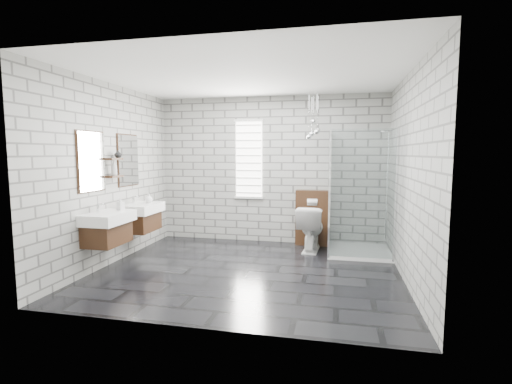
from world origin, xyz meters
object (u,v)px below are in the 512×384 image
(vanity_left, at_px, (105,219))
(cistern_panel, at_px, (312,218))
(vanity_right, at_px, (140,209))
(shower_enclosure, at_px, (354,224))
(toilet, at_px, (311,228))

(vanity_left, relative_size, cistern_panel, 1.57)
(vanity_right, bearing_deg, cistern_panel, 25.04)
(cistern_panel, relative_size, shower_enclosure, 0.49)
(vanity_right, bearing_deg, vanity_left, -90.00)
(cistern_panel, bearing_deg, shower_enclosure, -36.41)
(vanity_left, xyz_separation_m, toilet, (2.71, 1.80, -0.37))
(shower_enclosure, distance_m, toilet, 0.72)
(cistern_panel, bearing_deg, vanity_right, -154.96)
(vanity_right, xyz_separation_m, toilet, (2.71, 0.88, -0.37))
(vanity_left, bearing_deg, vanity_right, 90.00)
(shower_enclosure, bearing_deg, vanity_left, -153.90)
(vanity_right, distance_m, shower_enclosure, 3.50)
(toilet, bearing_deg, shower_enclosure, 173.67)
(vanity_left, bearing_deg, toilet, 33.59)
(shower_enclosure, relative_size, toilet, 2.62)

